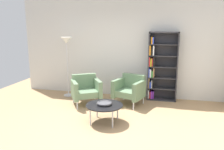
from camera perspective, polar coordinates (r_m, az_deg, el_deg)
The scene contains 8 objects.
ground_plane at distance 4.84m, azimuth -2.05°, elevation -13.17°, with size 8.32×8.32×0.00m, color tan.
plaster_back_panel at distance 6.80m, azimuth 3.52°, elevation 6.90°, with size 6.40×0.12×2.90m, color silver.
bookshelf_tall at distance 6.56m, azimuth 11.70°, elevation 1.88°, with size 0.80×0.30×1.90m.
coffee_table_low at distance 5.01m, azimuth -1.90°, elevation -7.64°, with size 0.80×0.80×0.40m.
decorative_bowl at distance 4.99m, azimuth -1.90°, elevation -6.95°, with size 0.32×0.32×0.05m.
armchair_by_bookshelf at distance 6.16m, azimuth 4.39°, elevation -3.46°, with size 0.88×0.84×0.78m.
armchair_near_window at distance 6.17m, azimuth -6.48°, elevation -3.48°, with size 0.94×0.92×0.78m.
floor_lamp_torchiere at distance 6.84m, azimuth -11.13°, elevation 6.72°, with size 0.32×0.32×1.74m.
Camera 1 is at (1.20, -4.21, 2.06)m, focal length 37.09 mm.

